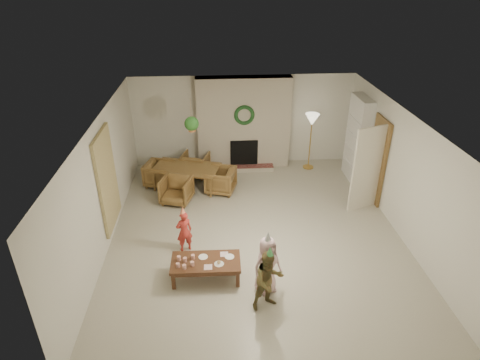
{
  "coord_description": "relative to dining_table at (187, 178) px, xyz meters",
  "views": [
    {
      "loc": [
        -0.82,
        -7.08,
        5.02
      ],
      "look_at": [
        -0.3,
        0.4,
        1.05
      ],
      "focal_mm": 30.37,
      "sensor_mm": 36.0,
      "label": 1
    }
  ],
  "objects": [
    {
      "name": "floor",
      "position": [
        1.54,
        -2.06,
        -0.28
      ],
      "size": [
        7.0,
        7.0,
        0.0
      ],
      "primitive_type": "plane",
      "color": "#B7B29E",
      "rests_on": "ground"
    },
    {
      "name": "ceiling",
      "position": [
        1.54,
        -2.06,
        2.22
      ],
      "size": [
        7.0,
        7.0,
        0.0
      ],
      "primitive_type": "plane",
      "rotation": [
        3.14,
        0.0,
        0.0
      ],
      "color": "white",
      "rests_on": "wall_back"
    },
    {
      "name": "wall_back",
      "position": [
        1.54,
        1.44,
        0.97
      ],
      "size": [
        7.0,
        0.0,
        7.0
      ],
      "primitive_type": "plane",
      "rotation": [
        1.57,
        0.0,
        0.0
      ],
      "color": "silver",
      "rests_on": "floor"
    },
    {
      "name": "wall_front",
      "position": [
        1.54,
        -5.56,
        0.97
      ],
      "size": [
        7.0,
        0.0,
        7.0
      ],
      "primitive_type": "plane",
      "rotation": [
        -1.57,
        0.0,
        0.0
      ],
      "color": "silver",
      "rests_on": "floor"
    },
    {
      "name": "wall_left",
      "position": [
        -1.46,
        -2.06,
        0.97
      ],
      "size": [
        0.0,
        7.0,
        7.0
      ],
      "primitive_type": "plane",
      "rotation": [
        1.57,
        0.0,
        1.57
      ],
      "color": "silver",
      "rests_on": "floor"
    },
    {
      "name": "wall_right",
      "position": [
        4.54,
        -2.06,
        0.97
      ],
      "size": [
        0.0,
        7.0,
        7.0
      ],
      "primitive_type": "plane",
      "rotation": [
        1.57,
        0.0,
        -1.57
      ],
      "color": "silver",
      "rests_on": "floor"
    },
    {
      "name": "fireplace_mass",
      "position": [
        1.54,
        1.24,
        0.97
      ],
      "size": [
        2.5,
        0.4,
        2.5
      ],
      "primitive_type": "cube",
      "color": "#4C2814",
      "rests_on": "floor"
    },
    {
      "name": "fireplace_hearth",
      "position": [
        1.54,
        0.89,
        -0.22
      ],
      "size": [
        1.6,
        0.3,
        0.12
      ],
      "primitive_type": "cube",
      "color": "maroon",
      "rests_on": "floor"
    },
    {
      "name": "fireplace_firebox",
      "position": [
        1.54,
        1.06,
        0.17
      ],
      "size": [
        0.75,
        0.12,
        0.75
      ],
      "primitive_type": "cube",
      "color": "black",
      "rests_on": "floor"
    },
    {
      "name": "fireplace_wreath",
      "position": [
        1.54,
        1.01,
        1.27
      ],
      "size": [
        0.54,
        0.1,
        0.54
      ],
      "primitive_type": "torus",
      "rotation": [
        1.57,
        0.0,
        0.0
      ],
      "color": "#173D1C",
      "rests_on": "fireplace_mass"
    },
    {
      "name": "floor_lamp_base",
      "position": [
        3.34,
        0.94,
        -0.27
      ],
      "size": [
        0.29,
        0.29,
        0.03
      ],
      "primitive_type": "cylinder",
      "color": "gold",
      "rests_on": "floor"
    },
    {
      "name": "floor_lamp_post",
      "position": [
        3.34,
        0.94,
        0.45
      ],
      "size": [
        0.03,
        0.03,
        1.41
      ],
      "primitive_type": "cylinder",
      "color": "gold",
      "rests_on": "floor"
    },
    {
      "name": "floor_lamp_shade",
      "position": [
        3.34,
        0.94,
        1.13
      ],
      "size": [
        0.38,
        0.38,
        0.31
      ],
      "primitive_type": "cone",
      "rotation": [
        3.14,
        0.0,
        0.0
      ],
      "color": "beige",
      "rests_on": "floor_lamp_post"
    },
    {
      "name": "bookshelf_carcass",
      "position": [
        4.38,
        0.24,
        0.82
      ],
      "size": [
        0.3,
        1.0,
        2.2
      ],
      "primitive_type": "cube",
      "color": "white",
      "rests_on": "floor"
    },
    {
      "name": "bookshelf_shelf_a",
      "position": [
        4.36,
        0.24,
        0.17
      ],
      "size": [
        0.3,
        0.92,
        0.03
      ],
      "primitive_type": "cube",
      "color": "white",
      "rests_on": "bookshelf_carcass"
    },
    {
      "name": "bookshelf_shelf_b",
      "position": [
        4.36,
        0.24,
        0.57
      ],
      "size": [
        0.3,
        0.92,
        0.03
      ],
      "primitive_type": "cube",
      "color": "white",
      "rests_on": "bookshelf_carcass"
    },
    {
      "name": "bookshelf_shelf_c",
      "position": [
        4.36,
        0.24,
        0.97
      ],
      "size": [
        0.3,
        0.92,
        0.03
      ],
      "primitive_type": "cube",
      "color": "white",
      "rests_on": "bookshelf_carcass"
    },
    {
      "name": "bookshelf_shelf_d",
      "position": [
        4.36,
        0.24,
        1.37
      ],
      "size": [
        0.3,
        0.92,
        0.03
      ],
      "primitive_type": "cube",
      "color": "white",
      "rests_on": "bookshelf_carcass"
    },
    {
      "name": "books_row_lower",
      "position": [
        4.34,
        0.09,
        0.31
      ],
      "size": [
        0.2,
        0.4,
        0.24
      ],
      "primitive_type": "cube",
      "color": "maroon",
      "rests_on": "bookshelf_shelf_a"
    },
    {
      "name": "books_row_mid",
      "position": [
        4.34,
        0.29,
        0.71
      ],
      "size": [
        0.2,
        0.44,
        0.24
      ],
      "primitive_type": "cube",
      "color": "#235981",
      "rests_on": "bookshelf_shelf_b"
    },
    {
      "name": "books_row_upper",
      "position": [
        4.34,
        0.14,
        1.1
      ],
      "size": [
        0.2,
        0.36,
        0.22
      ],
      "primitive_type": "cube",
      "color": "gold",
      "rests_on": "bookshelf_shelf_c"
    },
    {
      "name": "door_frame",
      "position": [
        4.5,
        -0.86,
        0.74
      ],
      "size": [
        0.05,
        0.86,
        2.04
      ],
      "primitive_type": "cube",
      "color": "brown",
      "rests_on": "floor"
    },
    {
      "name": "door_leaf",
      "position": [
        4.12,
        -1.24,
        0.72
      ],
      "size": [
        0.77,
        0.32,
        2.0
      ],
      "primitive_type": "cube",
      "rotation": [
        0.0,
        0.0,
        -1.22
      ],
      "color": "beige",
      "rests_on": "floor"
    },
    {
      "name": "curtain_panel",
      "position": [
        -1.42,
        -1.86,
        0.97
      ],
      "size": [
        0.06,
        1.2,
        2.0
      ],
      "primitive_type": "cube",
      "color": "#C6C08C",
      "rests_on": "wall_left"
    },
    {
      "name": "dining_table",
      "position": [
        0.0,
        0.0,
        0.0
      ],
      "size": [
        1.81,
        1.33,
        0.57
      ],
      "primitive_type": "imported",
      "rotation": [
        0.0,
        0.0,
        -0.29
      ],
      "color": "brown",
      "rests_on": "floor"
    },
    {
      "name": "dining_chair_near",
      "position": [
        -0.2,
        -0.68,
        0.03
      ],
      "size": [
        0.84,
        0.85,
        0.63
      ],
      "primitive_type": "imported",
      "rotation": [
        0.0,
        0.0,
        -0.29
      ],
      "color": "brown",
      "rests_on": "floor"
    },
    {
      "name": "dining_chair_far",
      "position": [
        0.2,
        0.68,
        0.03
      ],
      "size": [
        0.84,
        0.85,
        0.63
      ],
      "primitive_type": "imported",
      "rotation": [
        0.0,
        0.0,
        2.85
      ],
      "color": "brown",
      "rests_on": "floor"
    },
    {
      "name": "dining_chair_left",
      "position": [
        -0.68,
        0.2,
        0.03
      ],
      "size": [
        0.85,
        0.84,
        0.63
      ],
      "primitive_type": "imported",
      "rotation": [
        0.0,
        0.0,
        1.28
      ],
      "color": "brown",
      "rests_on": "floor"
    },
    {
      "name": "dining_chair_right",
      "position": [
        0.85,
        -0.25,
        0.03
      ],
      "size": [
        0.85,
        0.84,
        0.63
      ],
      "primitive_type": "imported",
      "rotation": [
        0.0,
        0.0,
        -1.86
      ],
      "color": "brown",
      "rests_on": "floor"
    },
    {
      "name": "hanging_plant_cord",
      "position": [
        0.24,
        -0.56,
        1.87
      ],
      "size": [
        0.01,
        0.01,
        0.7
      ],
      "primitive_type": "cylinder",
      "color": "tan",
      "rests_on": "ceiling"
    },
    {
      "name": "hanging_plant_pot",
      "position": [
        0.24,
        -0.56,
        1.52
      ],
      "size": [
        0.16,
        0.16,
        0.12
      ],
      "primitive_type": "cylinder",
      "color": "#AE6838",
      "rests_on": "hanging_plant_cord"
    },
    {
      "name": "hanging_plant_foliage",
      "position": [
        0.24,
        -0.56,
        1.64
      ],
      "size": [
        0.32,
        0.32,
        0.32
      ],
      "primitive_type": "sphere",
      "color": "#1D501A",
      "rests_on": "hanging_plant_pot"
    },
    {
      "name": "coffee_table_top",
      "position": [
        0.5,
        -3.42,
        0.07
      ],
      "size": [
        1.25,
        0.64,
        0.06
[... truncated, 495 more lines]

